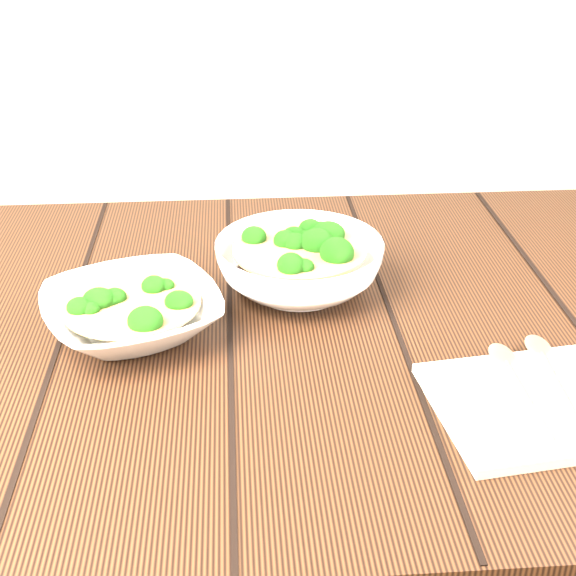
{
  "coord_description": "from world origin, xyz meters",
  "views": [
    {
      "loc": [
        -0.01,
        -0.84,
        1.25
      ],
      "look_at": [
        0.05,
        -0.01,
        0.8
      ],
      "focal_mm": 50.0,
      "sensor_mm": 36.0,
      "label": 1
    }
  ],
  "objects_px": {
    "soup_bowl_front": "(132,312)",
    "soup_bowl_back": "(299,263)",
    "trivet": "(278,271)",
    "napkin": "(541,404)",
    "table": "(249,402)"
  },
  "relations": [
    {
      "from": "soup_bowl_front",
      "to": "soup_bowl_back",
      "type": "height_order",
      "value": "soup_bowl_back"
    },
    {
      "from": "trivet",
      "to": "napkin",
      "type": "bearing_deg",
      "value": -50.08
    },
    {
      "from": "soup_bowl_back",
      "to": "napkin",
      "type": "height_order",
      "value": "soup_bowl_back"
    },
    {
      "from": "table",
      "to": "napkin",
      "type": "height_order",
      "value": "napkin"
    },
    {
      "from": "soup_bowl_front",
      "to": "trivet",
      "type": "height_order",
      "value": "soup_bowl_front"
    },
    {
      "from": "soup_bowl_back",
      "to": "trivet",
      "type": "height_order",
      "value": "soup_bowl_back"
    },
    {
      "from": "napkin",
      "to": "soup_bowl_front",
      "type": "bearing_deg",
      "value": 149.65
    },
    {
      "from": "napkin",
      "to": "soup_bowl_back",
      "type": "bearing_deg",
      "value": 121.97
    },
    {
      "from": "soup_bowl_front",
      "to": "soup_bowl_back",
      "type": "relative_size",
      "value": 0.98
    },
    {
      "from": "soup_bowl_back",
      "to": "napkin",
      "type": "bearing_deg",
      "value": -50.72
    },
    {
      "from": "table",
      "to": "napkin",
      "type": "relative_size",
      "value": 5.56
    },
    {
      "from": "napkin",
      "to": "table",
      "type": "bearing_deg",
      "value": 139.28
    },
    {
      "from": "soup_bowl_back",
      "to": "napkin",
      "type": "relative_size",
      "value": 1.26
    },
    {
      "from": "table",
      "to": "napkin",
      "type": "xyz_separation_m",
      "value": [
        0.3,
        -0.2,
        0.13
      ]
    },
    {
      "from": "table",
      "to": "trivet",
      "type": "relative_size",
      "value": 10.71
    }
  ]
}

